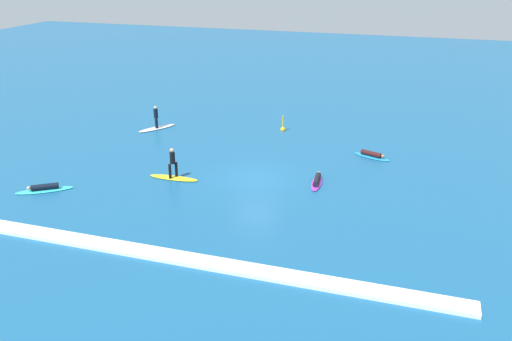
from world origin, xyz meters
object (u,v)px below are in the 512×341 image
surfer_on_teal_board (44,189)px  marker_buoy (283,128)px  surfer_on_yellow_board (173,171)px  surfer_on_white_board (157,124)px  surfer_on_blue_board (372,155)px  surfer_on_purple_board (317,181)px

surfer_on_teal_board → marker_buoy: size_ratio=2.36×
surfer_on_yellow_board → surfer_on_white_board: bearing=-58.3°
surfer_on_teal_board → surfer_on_blue_board: bearing=178.4°
surfer_on_yellow_board → surfer_on_blue_board: 12.67m
surfer_on_teal_board → marker_buoy: 17.28m
surfer_on_purple_board → surfer_on_teal_board: bearing=106.9°
surfer_on_blue_board → surfer_on_purple_board: bearing=-95.0°
surfer_on_teal_board → surfer_on_purple_board: size_ratio=1.16×
surfer_on_blue_board → marker_buoy: bearing=173.6°
surfer_on_blue_board → surfer_on_purple_board: 5.72m
surfer_on_purple_board → surfer_on_white_board: bearing=60.0°
surfer_on_teal_board → marker_buoy: marker_buoy is taller
surfer_on_yellow_board → surfer_on_blue_board: bearing=-147.8°
surfer_on_blue_board → surfer_on_purple_board: (-2.53, -5.13, 0.02)m
surfer_on_teal_board → surfer_on_purple_board: surfer_on_teal_board is taller
surfer_on_white_board → surfer_on_teal_board: size_ratio=1.00×
surfer_on_teal_board → surfer_on_blue_board: surfer_on_teal_board is taller
surfer_on_white_board → surfer_on_teal_board: 11.90m
surfer_on_blue_board → marker_buoy: 7.70m
marker_buoy → surfer_on_purple_board: bearing=-63.7°
surfer_on_white_board → surfer_on_purple_board: 14.77m
surfer_on_white_board → surfer_on_blue_board: surfer_on_white_board is taller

